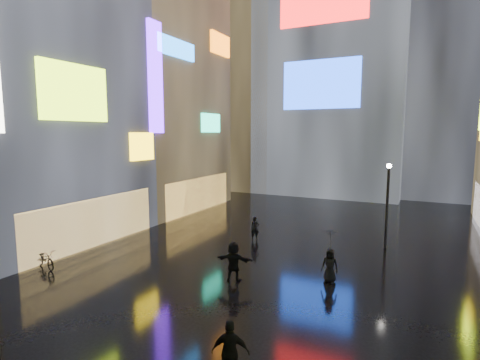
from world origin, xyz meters
The scene contains 13 objects.
ground centered at (0.00, 20.00, 0.00)m, with size 140.00×140.00×0.00m, color black.
building_left_mid centered at (-15.98, 14.01, 11.97)m, with size 10.28×12.70×24.00m.
building_left_far centered at (-15.98, 26.00, 10.98)m, with size 10.28×12.00×22.00m.
tower_main centered at (-3.00, 43.97, 21.01)m, with size 16.00×14.20×42.00m.
tower_flank_right centered at (9.00, 46.00, 17.00)m, with size 12.00×12.00×34.00m, color black.
tower_flank_left centered at (-14.00, 42.00, 13.00)m, with size 10.00×10.00×26.00m, color black.
lamp_far centered at (5.18, 21.62, 2.94)m, with size 0.30×0.30×5.20m.
pedestrian_3 centered at (2.49, 6.36, 0.92)m, with size 1.08×0.45×1.84m, color black.
pedestrian_4 centered at (3.34, 14.83, 0.80)m, with size 0.78×0.51×1.60m, color black.
pedestrian_5 centered at (-0.79, 12.90, 0.95)m, with size 1.77×0.56×1.91m, color black.
pedestrian_6 centered at (-2.69, 19.63, 0.77)m, with size 0.56×0.37×1.54m, color black.
umbrella_2 centered at (3.34, 14.83, 2.06)m, with size 1.01×1.03×0.93m, color black.
bicycle centered at (-10.35, 10.04, 0.50)m, with size 0.66×1.90×1.00m, color black.
Camera 1 is at (7.07, -2.28, 7.01)m, focal length 28.00 mm.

